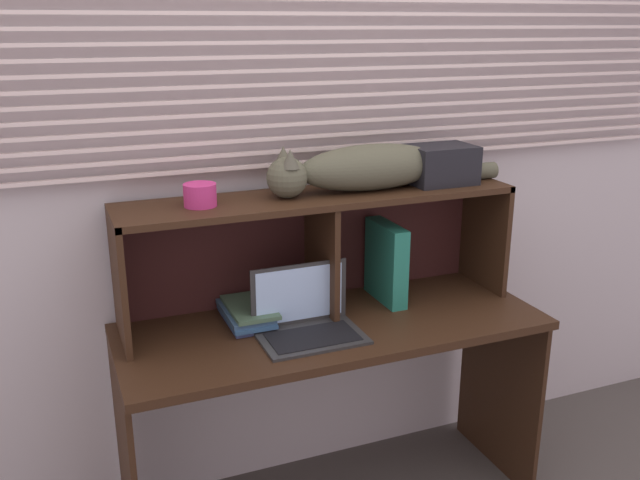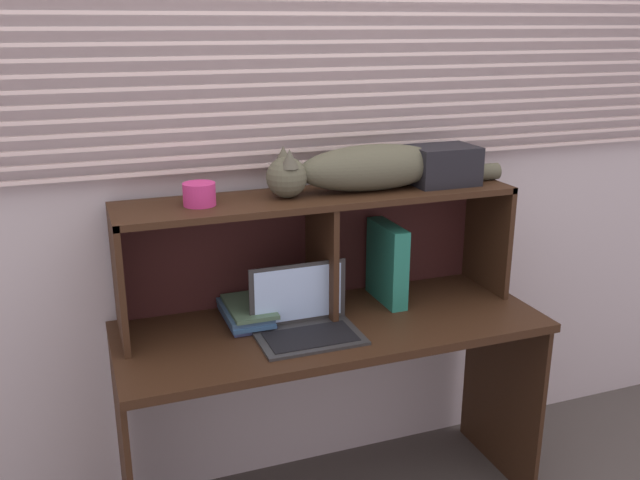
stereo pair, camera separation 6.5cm
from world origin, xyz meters
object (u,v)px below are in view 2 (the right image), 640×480
laptop (305,321)px  small_basket (199,194)px  cat (365,169)px  book_stack (247,313)px  binder_upright (387,263)px  storage_box (443,165)px

laptop → small_basket: (-0.30, 0.17, 0.41)m
cat → book_stack: 0.64m
book_stack → small_basket: size_ratio=2.56×
binder_upright → cat: bearing=-180.0°
cat → laptop: (-0.28, -0.17, -0.45)m
binder_upright → book_stack: bearing=-179.9°
laptop → small_basket: 0.53m
book_stack → storage_box: size_ratio=1.15×
book_stack → small_basket: small_basket is taller
cat → laptop: size_ratio=2.63×
binder_upright → small_basket: (-0.67, 0.00, 0.31)m
laptop → book_stack: bearing=133.4°
book_stack → storage_box: (0.74, 0.00, 0.46)m
binder_upright → book_stack: (-0.53, -0.00, -0.11)m
cat → binder_upright: size_ratio=3.05×
cat → book_stack: cat is taller
binder_upright → book_stack: binder_upright is taller
laptop → small_basket: small_basket is taller
book_stack → storage_box: bearing=0.1°
cat → binder_upright: (0.10, 0.00, -0.35)m
small_basket → storage_box: storage_box is taller
storage_box → small_basket: bearing=180.0°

